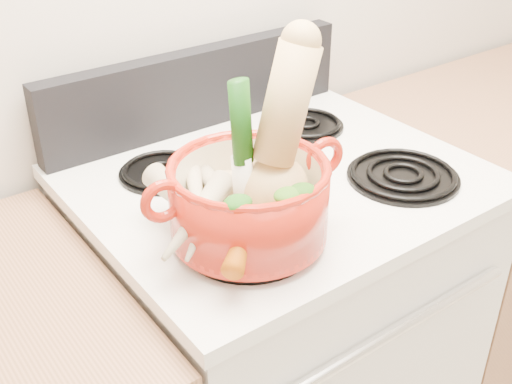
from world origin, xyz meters
TOP-DOWN VIEW (x-y plane):
  - stove_body at (0.00, 1.40)m, footprint 0.76×0.65m
  - cooktop at (0.00, 1.40)m, footprint 0.78×0.67m
  - control_backsplash at (0.00, 1.70)m, footprint 0.76×0.05m
  - oven_handle at (0.00, 1.06)m, footprint 0.60×0.02m
  - burner_front_left at (-0.19, 1.24)m, footprint 0.22×0.22m
  - burner_front_right at (0.19, 1.24)m, footprint 0.22×0.22m
  - burner_back_left at (-0.19, 1.54)m, footprint 0.17×0.17m
  - burner_back_right at (0.19, 1.54)m, footprint 0.17×0.17m
  - dutch_oven at (-0.19, 1.24)m, footprint 0.29×0.29m
  - pot_handle_left at (-0.33, 1.26)m, footprint 0.07×0.03m
  - pot_handle_right at (-0.04, 1.23)m, footprint 0.07×0.03m
  - squash at (-0.14, 1.24)m, footprint 0.20×0.13m
  - leek at (-0.19, 1.26)m, footprint 0.05×0.06m
  - ginger at (-0.17, 1.33)m, footprint 0.09×0.08m
  - parsnip_0 at (-0.26, 1.29)m, footprint 0.07×0.25m
  - parsnip_1 at (-0.27, 1.25)m, footprint 0.16×0.14m
  - parsnip_2 at (-0.21, 1.29)m, footprint 0.05×0.18m
  - parsnip_3 at (-0.28, 1.25)m, footprint 0.20×0.14m
  - parsnip_4 at (-0.24, 1.31)m, footprint 0.12×0.19m
  - carrot_0 at (-0.18, 1.20)m, footprint 0.07×0.18m
  - carrot_1 at (-0.24, 1.18)m, footprint 0.14×0.14m
  - carrot_2 at (-0.17, 1.23)m, footprint 0.07×0.19m

SIDE VIEW (x-z plane):
  - stove_body at x=0.00m, z-range 0.00..0.92m
  - oven_handle at x=0.00m, z-range 0.77..0.79m
  - cooktop at x=0.00m, z-range 0.92..0.95m
  - burner_front_left at x=-0.19m, z-range 0.95..0.97m
  - burner_front_right at x=0.19m, z-range 0.95..0.97m
  - burner_back_left at x=-0.19m, z-range 0.95..0.97m
  - burner_back_right at x=0.19m, z-range 0.95..0.97m
  - carrot_0 at x=-0.18m, z-range 0.99..1.04m
  - ginger at x=-0.17m, z-range 0.99..1.04m
  - carrot_1 at x=-0.24m, z-range 0.99..1.04m
  - parsnip_0 at x=-0.26m, z-range 0.98..1.05m
  - parsnip_1 at x=-0.27m, z-range 1.00..1.05m
  - carrot_2 at x=-0.17m, z-range 1.00..1.05m
  - parsnip_2 at x=-0.21m, z-range 1.00..1.06m
  - dutch_oven at x=-0.19m, z-range 0.97..1.10m
  - parsnip_3 at x=-0.28m, z-range 1.01..1.07m
  - control_backsplash at x=0.00m, z-range 0.95..1.13m
  - parsnip_4 at x=-0.24m, z-range 1.02..1.07m
  - pot_handle_left at x=-0.33m, z-range 1.04..1.11m
  - pot_handle_right at x=-0.04m, z-range 1.04..1.11m
  - leek at x=-0.19m, z-range 0.99..1.25m
  - squash at x=-0.14m, z-range 0.98..1.30m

